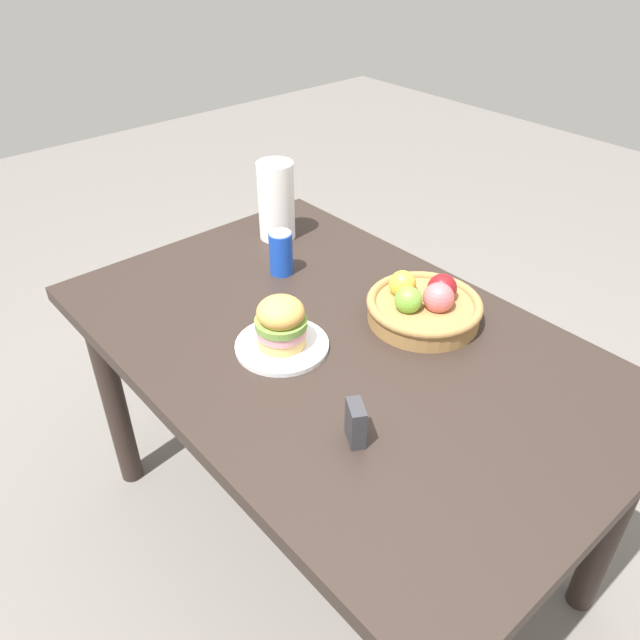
{
  "coord_description": "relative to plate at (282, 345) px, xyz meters",
  "views": [
    {
      "loc": [
        0.88,
        -0.82,
        1.65
      ],
      "look_at": [
        -0.03,
        -0.04,
        0.81
      ],
      "focal_mm": 34.81,
      "sensor_mm": 36.0,
      "label": 1
    }
  ],
  "objects": [
    {
      "name": "ground_plane",
      "position": [
        0.06,
        0.12,
        -0.76
      ],
      "size": [
        8.0,
        8.0,
        0.0
      ],
      "primitive_type": "plane",
      "color": "slate"
    },
    {
      "name": "dining_table",
      "position": [
        0.06,
        0.12,
        -0.11
      ],
      "size": [
        1.4,
        0.9,
        0.75
      ],
      "color": "#2D231E",
      "rests_on": "ground_plane"
    },
    {
      "name": "plate",
      "position": [
        0.0,
        0.0,
        0.0
      ],
      "size": [
        0.22,
        0.22,
        0.01
      ],
      "primitive_type": "cylinder",
      "color": "white",
      "rests_on": "dining_table"
    },
    {
      "name": "sandwich",
      "position": [
        0.0,
        0.0,
        0.07
      ],
      "size": [
        0.12,
        0.12,
        0.13
      ],
      "color": "#DBAD60",
      "rests_on": "plate"
    },
    {
      "name": "soda_can",
      "position": [
        -0.28,
        0.22,
        0.06
      ],
      "size": [
        0.07,
        0.07,
        0.13
      ],
      "color": "blue",
      "rests_on": "dining_table"
    },
    {
      "name": "fruit_basket",
      "position": [
        0.14,
        0.34,
        0.04
      ],
      "size": [
        0.29,
        0.29,
        0.12
      ],
      "color": "#9E7542",
      "rests_on": "dining_table"
    },
    {
      "name": "paper_towel_roll",
      "position": [
        -0.46,
        0.34,
        0.11
      ],
      "size": [
        0.11,
        0.11,
        0.24
      ],
      "primitive_type": "cylinder",
      "color": "white",
      "rests_on": "dining_table"
    },
    {
      "name": "napkin_holder",
      "position": [
        0.33,
        -0.08,
        0.04
      ],
      "size": [
        0.07,
        0.06,
        0.09
      ],
      "primitive_type": "cube",
      "rotation": [
        0.0,
        0.0,
        -0.53
      ],
      "color": "#333338",
      "rests_on": "dining_table"
    }
  ]
}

